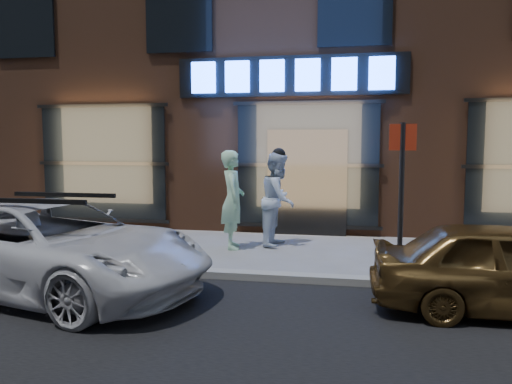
# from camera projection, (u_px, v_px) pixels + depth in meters

# --- Properties ---
(ground) EXTENTS (90.00, 90.00, 0.00)m
(ground) POSITION_uv_depth(u_px,v_px,m) (283.00, 281.00, 7.61)
(ground) COLOR slate
(ground) RESTS_ON ground
(curb) EXTENTS (60.00, 0.25, 0.12)m
(curb) POSITION_uv_depth(u_px,v_px,m) (283.00, 277.00, 7.61)
(curb) COLOR gray
(curb) RESTS_ON ground
(storefront_building) EXTENTS (30.20, 8.28, 10.30)m
(storefront_building) POSITION_uv_depth(u_px,v_px,m) (320.00, 41.00, 14.91)
(storefront_building) COLOR #54301E
(storefront_building) RESTS_ON ground
(man_bowtie) EXTENTS (0.64, 0.81, 1.96)m
(man_bowtie) POSITION_uv_depth(u_px,v_px,m) (233.00, 200.00, 9.91)
(man_bowtie) COLOR #B2EAC1
(man_bowtie) RESTS_ON ground
(man_cap) EXTENTS (0.83, 1.01, 1.91)m
(man_cap) POSITION_uv_depth(u_px,v_px,m) (279.00, 199.00, 10.21)
(man_cap) COLOR white
(man_cap) RESTS_ON ground
(white_suv) EXTENTS (5.04, 3.15, 1.30)m
(white_suv) POSITION_uv_depth(u_px,v_px,m) (50.00, 247.00, 6.98)
(white_suv) COLOR silver
(white_suv) RESTS_ON ground
(sign_post) EXTENTS (0.38, 0.08, 2.40)m
(sign_post) POSITION_uv_depth(u_px,v_px,m) (401.00, 188.00, 7.26)
(sign_post) COLOR #262628
(sign_post) RESTS_ON ground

